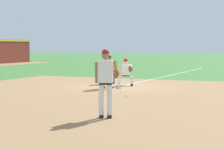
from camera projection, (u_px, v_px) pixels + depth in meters
The scene contains 9 objects.
ground_plane at pixel (121, 87), 20.77m from camera, with size 160.00×160.00×0.00m, color #3D7533.
infield_dirt_patch at pixel (115, 98), 16.27m from camera, with size 18.00×18.00×0.01m, color #9E754C.
foul_line_stripe at pixel (173, 75), 28.95m from camera, with size 17.94×0.10×0.00m, color white.
first_base_bag at pixel (121, 86), 20.77m from camera, with size 0.38×0.38×0.09m, color white.
baseball at pixel (126, 96), 16.65m from camera, with size 0.07×0.07×0.07m, color white.
pitcher at pixel (106, 79), 11.74m from camera, with size 0.81×0.60×1.86m.
first_baseman at pixel (126, 71), 20.98m from camera, with size 0.85×0.93×1.34m.
baserunner at pixel (106, 71), 19.66m from camera, with size 0.49×0.63×1.46m.
umpire at pixel (109, 68), 22.27m from camera, with size 0.59×0.67×1.46m.
Camera 1 is at (-19.07, -8.03, 1.97)m, focal length 70.00 mm.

